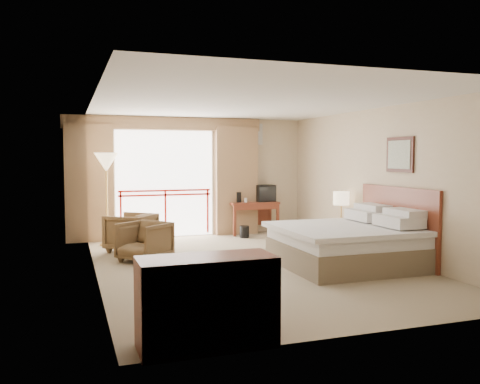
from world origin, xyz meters
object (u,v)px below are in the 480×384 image
object	(u,v)px
nightstand	(342,235)
dresser	(207,302)
table_lamp	(341,199)
armchair_far	(131,251)
tv	(265,193)
floor_lamp	(106,166)
armchair_near	(145,261)
bed	(348,244)
side_table	(136,234)
desk	(252,209)
wastebasket	(244,232)

from	to	relation	value
nightstand	dresser	bearing A→B (deg)	-135.74
table_lamp	armchair_far	world-z (taller)	table_lamp
tv	floor_lamp	world-z (taller)	floor_lamp
armchair_far	dresser	world-z (taller)	dresser
armchair_near	dresser	distance (m)	4.21
table_lamp	armchair_far	size ratio (longest dim) A/B	0.69
tv	floor_lamp	xyz separation A→B (m)	(-3.66, -0.48, 0.68)
bed	tv	bearing A→B (deg)	89.57
table_lamp	dresser	xyz separation A→B (m)	(-3.88, -4.21, -0.55)
bed	nightstand	xyz separation A→B (m)	(0.73, 1.44, -0.10)
tv	floor_lamp	bearing A→B (deg)	175.12
nightstand	floor_lamp	distance (m)	4.94
side_table	table_lamp	bearing A→B (deg)	-10.43
armchair_far	bed	bearing A→B (deg)	91.48
bed	tv	distance (m)	3.85
desk	dresser	size ratio (longest dim) A/B	0.89
bed	nightstand	world-z (taller)	bed
nightstand	dresser	xyz separation A→B (m)	(-3.88, -4.16, 0.16)
desk	side_table	size ratio (longest dim) A/B	2.17
tv	side_table	bearing A→B (deg)	-166.02
table_lamp	tv	bearing A→B (deg)	106.78
armchair_far	table_lamp	bearing A→B (deg)	114.80
table_lamp	nightstand	bearing A→B (deg)	-90.00
nightstand	tv	world-z (taller)	tv
side_table	armchair_near	bearing A→B (deg)	-86.18
table_lamp	desk	xyz separation A→B (m)	(-1.00, 2.37, -0.40)
desk	armchair_near	world-z (taller)	desk
nightstand	side_table	bearing A→B (deg)	166.15
table_lamp	bed	bearing A→B (deg)	-115.96
armchair_far	floor_lamp	bearing A→B (deg)	-116.28
bed	armchair_far	distance (m)	4.13
nightstand	dresser	world-z (taller)	dresser
desk	floor_lamp	world-z (taller)	floor_lamp
wastebasket	floor_lamp	size ratio (longest dim) A/B	0.14
bed	desk	xyz separation A→B (m)	(-0.27, 3.87, 0.21)
table_lamp	dresser	size ratio (longest dim) A/B	0.43
wastebasket	armchair_near	xyz separation A→B (m)	(-2.49, -1.86, -0.13)
table_lamp	dresser	distance (m)	5.75
nightstand	desk	bearing A→B (deg)	109.68
tv	side_table	distance (m)	3.64
bed	side_table	size ratio (longest dim) A/B	3.99
bed	dresser	bearing A→B (deg)	-139.29
desk	side_table	distance (m)	3.37
armchair_far	armchair_near	size ratio (longest dim) A/B	1.06
nightstand	armchair_far	xyz separation A→B (m)	(-3.98, 1.07, -0.27)
nightstand	wastebasket	world-z (taller)	nightstand
bed	floor_lamp	world-z (taller)	floor_lamp
desk	armchair_far	distance (m)	3.33
armchair_far	wastebasket	bearing A→B (deg)	146.77
bed	table_lamp	xyz separation A→B (m)	(0.73, 1.49, 0.61)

